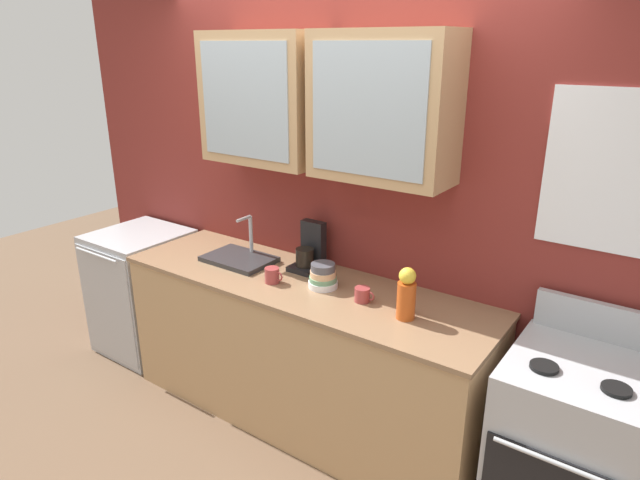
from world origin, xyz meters
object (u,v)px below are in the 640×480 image
object	(u,v)px
dishwasher	(143,291)
cup_near_sink	(272,275)
cup_near_bowls	(363,295)
coffee_maker	(310,251)
stove_range	(569,453)
vase	(406,294)
bowl_stack	(323,277)
sink_faucet	(240,258)

from	to	relation	value
dishwasher	cup_near_sink	bearing A→B (deg)	-3.97
cup_near_sink	cup_near_bowls	distance (m)	0.56
dishwasher	coffee_maker	size ratio (longest dim) A/B	3.17
stove_range	cup_near_bowls	size ratio (longest dim) A/B	9.48
vase	bowl_stack	bearing A→B (deg)	173.13
cup_near_sink	cup_near_bowls	xyz separation A→B (m)	(0.55, 0.09, -0.01)
sink_faucet	coffee_maker	xyz separation A→B (m)	(0.43, 0.17, 0.09)
sink_faucet	dishwasher	xyz separation A→B (m)	(-0.98, -0.04, -0.48)
stove_range	cup_near_sink	distance (m)	1.73
bowl_stack	cup_near_bowls	xyz separation A→B (m)	(0.28, -0.03, -0.02)
cup_near_bowls	dishwasher	size ratio (longest dim) A/B	0.13
sink_faucet	dishwasher	world-z (taller)	sink_faucet
vase	cup_near_bowls	xyz separation A→B (m)	(-0.27, 0.04, -0.09)
bowl_stack	vase	bearing A→B (deg)	-6.87
sink_faucet	cup_near_bowls	world-z (taller)	sink_faucet
sink_faucet	cup_near_sink	size ratio (longest dim) A/B	3.63
bowl_stack	dishwasher	bearing A→B (deg)	-179.17
bowl_stack	cup_near_sink	xyz separation A→B (m)	(-0.27, -0.12, -0.02)
stove_range	sink_faucet	world-z (taller)	sink_faucet
cup_near_bowls	dishwasher	bearing A→B (deg)	179.85
vase	cup_near_sink	size ratio (longest dim) A/B	2.28
cup_near_bowls	cup_near_sink	bearing A→B (deg)	-170.76
coffee_maker	bowl_stack	bearing A→B (deg)	-38.69
sink_faucet	dishwasher	distance (m)	1.10
cup_near_bowls	coffee_maker	bearing A→B (deg)	157.31
vase	cup_near_bowls	world-z (taller)	vase
cup_near_bowls	stove_range	bearing A→B (deg)	0.49
coffee_maker	cup_near_bowls	bearing A→B (deg)	-22.69
cup_near_bowls	coffee_maker	size ratio (longest dim) A/B	0.40
cup_near_bowls	dishwasher	distance (m)	1.98
cup_near_sink	coffee_maker	xyz separation A→B (m)	(0.04, 0.30, 0.06)
vase	cup_near_bowls	distance (m)	0.29
cup_near_sink	vase	bearing A→B (deg)	3.60
sink_faucet	cup_near_bowls	bearing A→B (deg)	-2.76
dishwasher	vase	bearing A→B (deg)	-1.12
stove_range	coffee_maker	size ratio (longest dim) A/B	3.79
bowl_stack	cup_near_sink	world-z (taller)	bowl_stack
vase	dishwasher	xyz separation A→B (m)	(-2.19, 0.04, -0.59)
cup_near_sink	dishwasher	size ratio (longest dim) A/B	0.13
sink_faucet	cup_near_bowls	distance (m)	0.94
coffee_maker	stove_range	bearing A→B (deg)	-7.17
stove_range	coffee_maker	world-z (taller)	coffee_maker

